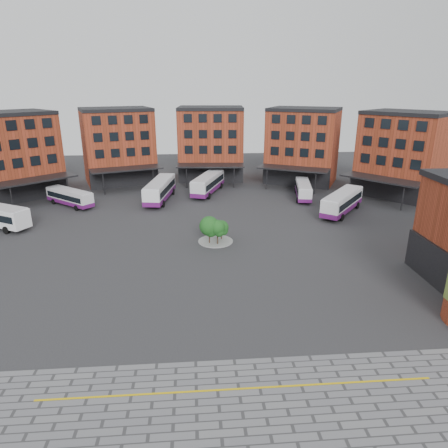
{
  "coord_description": "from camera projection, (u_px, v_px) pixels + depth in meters",
  "views": [
    {
      "loc": [
        -0.62,
        -34.9,
        18.87
      ],
      "look_at": [
        2.71,
        7.29,
        4.0
      ],
      "focal_mm": 32.0,
      "sensor_mm": 36.0,
      "label": 1
    }
  ],
  "objects": [
    {
      "name": "ground",
      "position": [
        202.0,
        288.0,
        39.12
      ],
      "size": [
        160.0,
        160.0,
        0.0
      ],
      "primitive_type": "plane",
      "color": "#28282B",
      "rests_on": "ground"
    },
    {
      "name": "yellow_line",
      "position": [
        239.0,
        389.0,
        26.09
      ],
      "size": [
        26.0,
        0.15,
        0.02
      ],
      "primitive_type": "cube",
      "color": "gold",
      "rests_on": "paving_zone"
    },
    {
      "name": "main_building",
      "position": [
        170.0,
        152.0,
        72.35
      ],
      "size": [
        94.14,
        42.48,
        14.6
      ],
      "color": "#973820",
      "rests_on": "ground"
    },
    {
      "name": "tree_island",
      "position": [
        214.0,
        229.0,
        49.49
      ],
      "size": [
        4.4,
        4.4,
        3.56
      ],
      "color": "gray",
      "rests_on": "ground"
    },
    {
      "name": "bus_b",
      "position": [
        70.0,
        197.0,
        64.98
      ],
      "size": [
        8.9,
        7.99,
        2.74
      ],
      "rotation": [
        0.0,
        0.0,
        0.87
      ],
      "color": "silver",
      "rests_on": "ground"
    },
    {
      "name": "bus_c",
      "position": [
        160.0,
        190.0,
        67.9
      ],
      "size": [
        4.81,
        12.64,
        3.48
      ],
      "rotation": [
        0.0,
        0.0,
        -0.16
      ],
      "color": "white",
      "rests_on": "ground"
    },
    {
      "name": "bus_d",
      "position": [
        208.0,
        183.0,
        72.51
      ],
      "size": [
        6.65,
        12.18,
        3.37
      ],
      "rotation": [
        0.0,
        0.0,
        -0.35
      ],
      "color": "silver",
      "rests_on": "ground"
    },
    {
      "name": "bus_e",
      "position": [
        303.0,
        190.0,
        69.55
      ],
      "size": [
        4.08,
        10.04,
        2.76
      ],
      "rotation": [
        0.0,
        0.0,
        -0.19
      ],
      "color": "silver",
      "rests_on": "ground"
    },
    {
      "name": "bus_f",
      "position": [
        342.0,
        202.0,
        61.26
      ],
      "size": [
        9.44,
        10.8,
        3.3
      ],
      "rotation": [
        0.0,
        0.0,
        -0.68
      ],
      "color": "white",
      "rests_on": "ground"
    }
  ]
}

